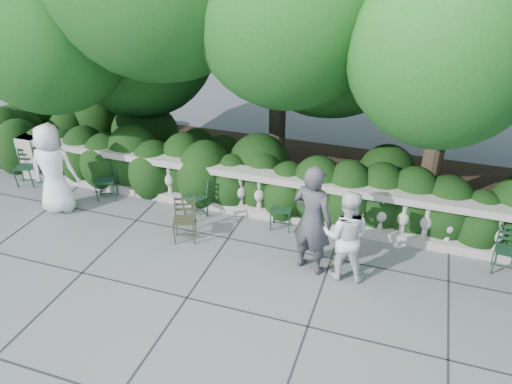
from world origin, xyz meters
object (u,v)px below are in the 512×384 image
(person_woman_grey, at_px, (312,220))
(chair_e, at_px, (502,277))
(person_casual_man, at_px, (345,236))
(chair_c, at_px, (191,218))
(chair_a, at_px, (26,187))
(chair_weathered, at_px, (185,244))
(chair_d, at_px, (280,232))
(chair_b, at_px, (107,202))
(person_businessman, at_px, (53,169))

(person_woman_grey, bearing_deg, chair_e, -148.30)
(person_casual_man, bearing_deg, person_woman_grey, -7.77)
(chair_c, bearing_deg, person_woman_grey, 11.89)
(chair_a, height_order, person_woman_grey, person_woman_grey)
(chair_a, xyz_separation_m, chair_weathered, (4.41, -0.87, 0.00))
(chair_c, distance_m, chair_weathered, 0.91)
(chair_d, bearing_deg, chair_b, 175.29)
(chair_d, bearing_deg, chair_weathered, -153.84)
(chair_a, height_order, chair_e, same)
(chair_d, height_order, person_businessman, person_businessman)
(chair_b, distance_m, chair_weathered, 2.47)
(chair_a, bearing_deg, chair_c, -17.30)
(person_woman_grey, bearing_deg, person_casual_man, -164.43)
(chair_d, height_order, chair_e, same)
(chair_b, height_order, chair_e, same)
(chair_b, relative_size, chair_weathered, 1.00)
(chair_a, relative_size, chair_d, 1.00)
(chair_a, distance_m, chair_weathered, 4.49)
(person_businessman, relative_size, person_woman_grey, 0.96)
(chair_b, xyz_separation_m, person_businessman, (-0.71, -0.58, 0.95))
(chair_e, bearing_deg, person_woman_grey, -161.51)
(person_woman_grey, relative_size, person_casual_man, 1.22)
(chair_weathered, relative_size, person_woman_grey, 0.42)
(chair_a, distance_m, chair_b, 2.11)
(person_businessman, bearing_deg, chair_a, -34.53)
(chair_a, bearing_deg, person_businessman, -38.70)
(chair_c, distance_m, person_casual_man, 3.45)
(chair_a, height_order, person_casual_man, person_casual_man)
(chair_e, bearing_deg, chair_c, -175.92)
(chair_c, xyz_separation_m, person_casual_man, (3.25, -0.83, 0.81))
(chair_b, bearing_deg, person_casual_man, -31.36)
(chair_e, height_order, chair_weathered, same)
(person_woman_grey, bearing_deg, chair_c, 0.26)
(chair_d, distance_m, chair_e, 4.00)
(chair_e, bearing_deg, chair_b, -176.23)
(chair_a, distance_m, person_businessman, 1.77)
(chair_weathered, xyz_separation_m, person_casual_man, (2.95, 0.04, 0.81))
(chair_b, relative_size, chair_e, 1.00)
(person_businessman, bearing_deg, person_woman_grey, 164.06)
(chair_c, xyz_separation_m, person_woman_grey, (2.68, -0.81, 0.99))
(chair_d, bearing_deg, chair_e, -7.37)
(chair_d, xyz_separation_m, person_businessman, (-4.58, -0.66, 0.95))
(chair_a, distance_m, chair_c, 4.11)
(chair_weathered, xyz_separation_m, person_woman_grey, (2.38, 0.05, 0.99))
(person_woman_grey, bearing_deg, chair_weathered, 18.39)
(chair_c, bearing_deg, chair_weathered, -42.26)
(chair_a, distance_m, chair_e, 9.97)
(chair_e, height_order, person_businessman, person_businessman)
(chair_d, height_order, chair_weathered, same)
(chair_a, bearing_deg, chair_weathered, -28.39)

